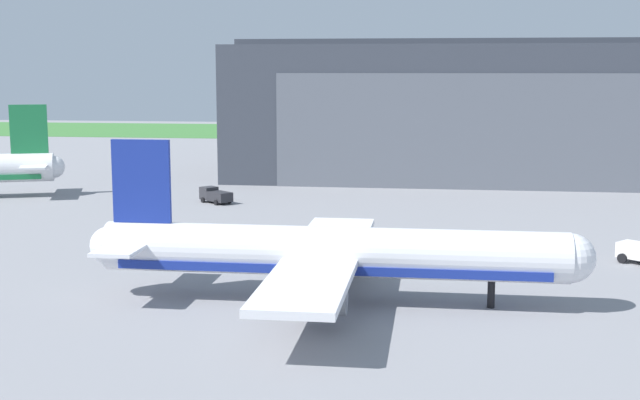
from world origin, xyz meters
TOP-DOWN VIEW (x-y plane):
  - ground_plane at (0.00, 0.00)m, footprint 440.00×440.00m
  - grass_field_strip at (0.00, 179.42)m, footprint 440.00×56.00m
  - maintenance_hangar at (19.14, 81.02)m, footprint 77.85×32.66m
  - airliner_near_left at (5.83, 0.47)m, footprint 38.79×31.89m
  - pushback_tractor at (-15.59, 47.34)m, footprint 5.13×4.75m

SIDE VIEW (x-z plane):
  - ground_plane at x=0.00m, z-range 0.00..0.00m
  - grass_field_strip at x=0.00m, z-range 0.00..0.08m
  - pushback_tractor at x=-15.59m, z-range 0.02..2.04m
  - airliner_near_left at x=5.83m, z-range -2.37..10.00m
  - maintenance_hangar at x=19.14m, z-range -0.46..22.12m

